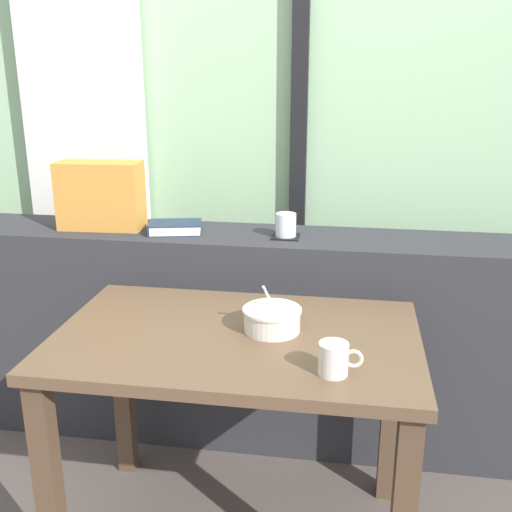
% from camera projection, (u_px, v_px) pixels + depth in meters
% --- Properties ---
extents(outdoor_backdrop, '(4.80, 0.08, 2.80)m').
position_uv_depth(outdoor_backdrop, '(292.00, 82.00, 2.63)').
color(outdoor_backdrop, '#9EC699').
rests_on(outdoor_backdrop, ground).
extents(curtain_left_panel, '(0.56, 0.06, 2.50)m').
position_uv_depth(curtain_left_panel, '(84.00, 116.00, 2.72)').
color(curtain_left_panel, white).
rests_on(curtain_left_panel, ground).
extents(window_divider_post, '(0.07, 0.05, 2.60)m').
position_uv_depth(window_divider_post, '(299.00, 106.00, 2.59)').
color(window_divider_post, black).
rests_on(window_divider_post, ground).
extents(dark_console_ledge, '(2.80, 0.33, 0.86)m').
position_uv_depth(dark_console_ledge, '(273.00, 339.00, 2.41)').
color(dark_console_ledge, '#2D2D33').
rests_on(dark_console_ledge, ground).
extents(breakfast_table, '(1.06, 0.67, 0.72)m').
position_uv_depth(breakfast_table, '(237.00, 371.00, 1.80)').
color(breakfast_table, brown).
rests_on(breakfast_table, ground).
extents(coaster_square, '(0.10, 0.10, 0.00)m').
position_uv_depth(coaster_square, '(286.00, 237.00, 2.25)').
color(coaster_square, black).
rests_on(coaster_square, dark_console_ledge).
extents(juice_glass, '(0.08, 0.08, 0.09)m').
position_uv_depth(juice_glass, '(286.00, 226.00, 2.24)').
color(juice_glass, white).
rests_on(juice_glass, coaster_square).
extents(closed_book, '(0.22, 0.17, 0.04)m').
position_uv_depth(closed_book, '(175.00, 227.00, 2.31)').
color(closed_book, '#1E2D47').
rests_on(closed_book, dark_console_ledge).
extents(throw_pillow, '(0.33, 0.16, 0.26)m').
position_uv_depth(throw_pillow, '(101.00, 195.00, 2.34)').
color(throw_pillow, '#D18938').
rests_on(throw_pillow, dark_console_ledge).
extents(soup_bowl, '(0.17, 0.17, 0.15)m').
position_uv_depth(soup_bowl, '(272.00, 320.00, 1.77)').
color(soup_bowl, silver).
rests_on(soup_bowl, breakfast_table).
extents(ceramic_mug, '(0.11, 0.08, 0.08)m').
position_uv_depth(ceramic_mug, '(334.00, 359.00, 1.52)').
color(ceramic_mug, silver).
rests_on(ceramic_mug, breakfast_table).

